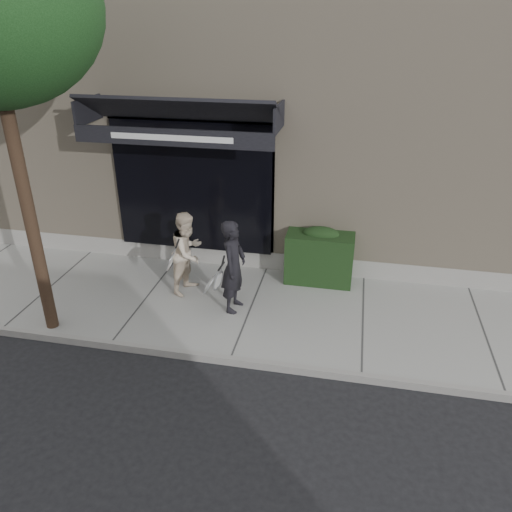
# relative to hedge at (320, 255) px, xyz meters

# --- Properties ---
(ground) EXTENTS (80.00, 80.00, 0.00)m
(ground) POSITION_rel_hedge_xyz_m (-1.10, -1.25, -0.66)
(ground) COLOR black
(ground) RESTS_ON ground
(sidewalk) EXTENTS (20.00, 3.00, 0.12)m
(sidewalk) POSITION_rel_hedge_xyz_m (-1.10, -1.25, -0.60)
(sidewalk) COLOR #999A94
(sidewalk) RESTS_ON ground
(curb) EXTENTS (20.00, 0.10, 0.14)m
(curb) POSITION_rel_hedge_xyz_m (-1.10, -2.80, -0.59)
(curb) COLOR gray
(curb) RESTS_ON ground
(building_facade) EXTENTS (14.30, 8.04, 5.64)m
(building_facade) POSITION_rel_hedge_xyz_m (-1.11, 3.71, 2.08)
(building_facade) COLOR #B8A68C
(building_facade) RESTS_ON ground
(hedge) EXTENTS (1.30, 0.70, 1.14)m
(hedge) POSITION_rel_hedge_xyz_m (0.00, 0.00, 0.00)
(hedge) COLOR black
(hedge) RESTS_ON sidewalk
(pedestrian_front) EXTENTS (0.67, 0.91, 1.70)m
(pedestrian_front) POSITION_rel_hedge_xyz_m (-1.39, -1.38, 0.31)
(pedestrian_front) COLOR black
(pedestrian_front) RESTS_ON sidewalk
(pedestrian_back) EXTENTS (0.79, 0.91, 1.59)m
(pedestrian_back) POSITION_rel_hedge_xyz_m (-2.38, -0.90, 0.25)
(pedestrian_back) COLOR beige
(pedestrian_back) RESTS_ON sidewalk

